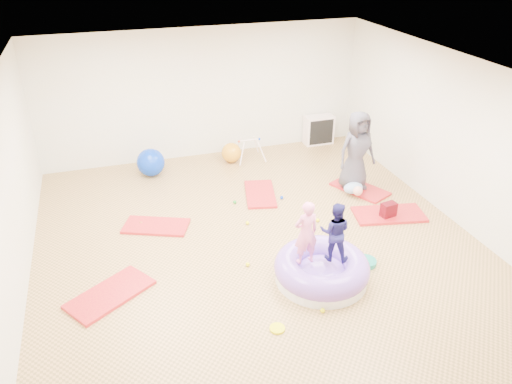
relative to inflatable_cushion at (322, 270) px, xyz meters
name	(u,v)px	position (x,y,z in m)	size (l,w,h in m)	color
room	(262,171)	(-0.59, 0.98, 1.23)	(7.01, 8.01, 2.81)	tan
gym_mat_front_left	(110,294)	(-2.98, 0.56, -0.15)	(1.19, 0.59, 0.05)	red
gym_mat_mid_left	(156,226)	(-2.12, 2.18, -0.15)	(1.10, 0.55, 0.05)	red
gym_mat_center_back	(260,194)	(-0.04, 2.73, -0.15)	(1.09, 0.54, 0.05)	red
gym_mat_right	(389,214)	(1.91, 1.29, -0.15)	(1.24, 0.62, 0.05)	red
gym_mat_rear_right	(360,189)	(1.89, 2.33, -0.15)	(1.10, 0.55, 0.05)	red
inflatable_cushion	(322,270)	(0.00, 0.00, 0.00)	(1.39, 1.39, 0.44)	white
child_pink	(306,230)	(-0.27, 0.03, 0.72)	(0.36, 0.23, 0.98)	pink
child_navy	(335,229)	(0.16, -0.02, 0.68)	(0.44, 0.34, 0.90)	navy
adult_caregiver	(357,151)	(1.78, 2.40, 0.65)	(0.76, 0.49, 1.55)	#423F4B
infant	(354,189)	(1.65, 2.14, -0.01)	(0.39, 0.40, 0.23)	#88A9D7
ball_pit_balls	(261,229)	(-0.42, 1.51, -0.14)	(3.03, 3.29, 0.07)	#EBEB00
exercise_ball_blue	(151,162)	(-1.92, 4.25, 0.12)	(0.57, 0.57, 0.57)	#0834CA
exercise_ball_orange	(231,153)	(-0.16, 4.38, 0.04)	(0.43, 0.43, 0.43)	orange
infant_play_gym	(249,146)	(0.24, 4.37, 0.15)	(0.62, 0.59, 0.48)	white
cube_shelf	(319,130)	(2.08, 4.77, 0.17)	(0.68, 0.33, 0.68)	white
balance_disc	(365,262)	(0.80, 0.13, -0.13)	(0.33, 0.33, 0.07)	#158674
backpack	(388,211)	(1.84, 1.22, -0.02)	(0.27, 0.16, 0.31)	maroon
yellow_toy	(277,328)	(-0.97, -0.78, -0.16)	(0.20, 0.20, 0.03)	#EBEB00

